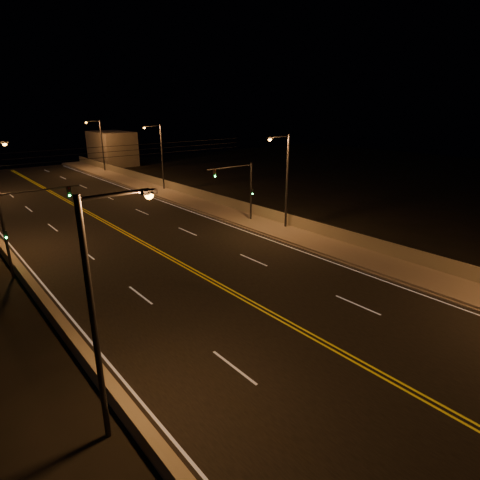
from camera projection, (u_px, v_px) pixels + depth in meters
road at (198, 274)px, 27.07m from camera, size 18.00×120.00×0.02m
sidewalk at (306, 239)px, 33.52m from camera, size 3.60×120.00×0.30m
curb at (290, 245)px, 32.42m from camera, size 0.14×120.00×0.15m
parapet_wall at (319, 228)px, 34.30m from camera, size 0.30×120.00×1.00m
jersey_barrier at (51, 312)px, 21.31m from camera, size 0.45×120.00×0.76m
distant_building_right at (112, 148)px, 75.20m from camera, size 6.00×10.00×6.09m
parapet_rail at (320, 222)px, 34.13m from camera, size 0.06×120.00×0.06m
lane_markings at (199, 274)px, 27.01m from camera, size 17.32×116.00×0.00m
streetlight_1 at (285, 176)px, 34.89m from camera, size 2.55×0.28×8.47m
streetlight_2 at (160, 153)px, 51.25m from camera, size 2.55×0.28×8.47m
streetlight_3 at (100, 142)px, 66.02m from camera, size 2.55×0.28×8.47m
streetlight_4 at (101, 305)px, 12.46m from camera, size 2.55×0.28×8.47m
traffic_signal_right at (243, 186)px, 37.23m from camera, size 5.11×0.31×5.73m
traffic_signal_left at (21, 221)px, 25.98m from camera, size 5.11×0.31×5.73m
overhead_wires at (128, 150)px, 31.65m from camera, size 22.00×0.03×0.83m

